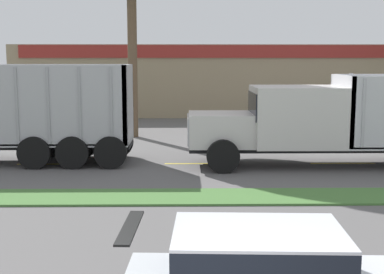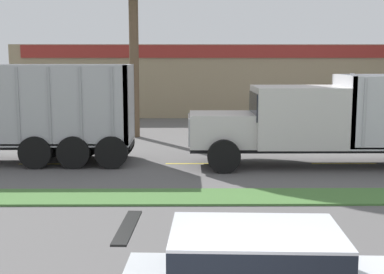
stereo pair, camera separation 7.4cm
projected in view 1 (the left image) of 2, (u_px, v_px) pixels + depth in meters
name	position (u px, v px, depth m)	size (l,w,h in m)	color
grass_verge	(183.00, 197.00, 14.86)	(120.00, 1.71, 0.06)	#477538
centre_line_3	(50.00, 164.00, 19.59)	(2.40, 0.14, 0.01)	yellow
centre_line_4	(197.00, 164.00, 19.67)	(2.40, 0.14, 0.01)	yellow
centre_line_5	(343.00, 163.00, 19.75)	(2.40, 0.14, 0.01)	yellow
dump_truck_lead	(326.00, 123.00, 19.17)	(11.45, 2.84, 3.34)	black
store_building_backdrop	(245.00, 78.00, 40.12)	(31.64, 12.10, 4.71)	#9E896B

